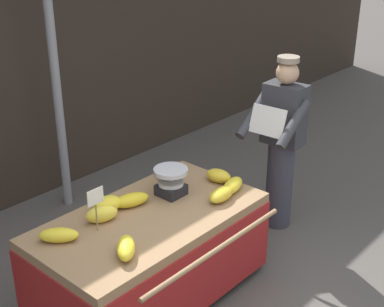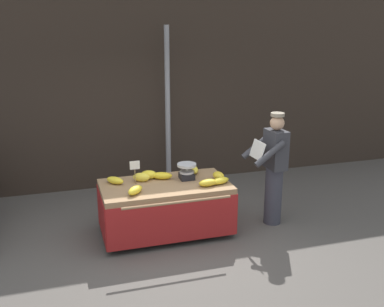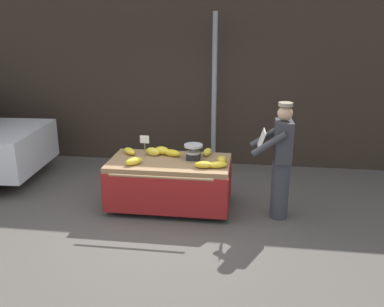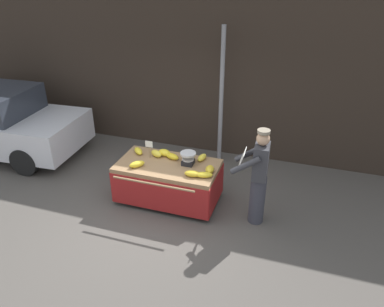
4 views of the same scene
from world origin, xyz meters
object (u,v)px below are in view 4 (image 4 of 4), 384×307
at_px(banana_bunch_1, 137,164).
at_px(banana_bunch_5, 210,169).
at_px(banana_bunch_7, 193,174).
at_px(street_pole, 221,98).
at_px(banana_bunch_2, 204,175).
at_px(banana_bunch_8, 202,158).
at_px(banana_bunch_0, 138,151).
at_px(banana_bunch_4, 164,153).
at_px(banana_bunch_6, 172,156).
at_px(vendor_person, 258,177).
at_px(banana_bunch_3, 156,154).
at_px(banana_cart, 168,174).
at_px(weighing_scale, 188,159).
at_px(price_sign, 149,146).

bearing_deg(banana_bunch_1, banana_bunch_5, 10.18).
distance_m(banana_bunch_5, banana_bunch_7, 0.32).
bearing_deg(street_pole, banana_bunch_2, -83.17).
relative_size(banana_bunch_2, banana_bunch_8, 1.10).
distance_m(banana_bunch_0, banana_bunch_5, 1.49).
distance_m(banana_bunch_2, banana_bunch_4, 1.05).
relative_size(street_pole, banana_bunch_8, 11.04).
distance_m(street_pole, banana_bunch_8, 1.61).
height_order(banana_bunch_6, banana_bunch_8, banana_bunch_6).
relative_size(banana_bunch_1, banana_bunch_4, 1.19).
relative_size(banana_bunch_5, vendor_person, 0.13).
bearing_deg(banana_bunch_3, banana_bunch_8, 9.38).
distance_m(street_pole, banana_bunch_5, 1.97).
distance_m(street_pole, banana_bunch_2, 2.15).
distance_m(banana_cart, banana_bunch_1, 0.60).
xyz_separation_m(banana_cart, banana_bunch_6, (0.00, 0.21, 0.26)).
xyz_separation_m(banana_cart, banana_bunch_7, (0.55, -0.26, 0.26)).
xyz_separation_m(banana_bunch_6, vendor_person, (1.63, -0.33, 0.06)).
bearing_deg(vendor_person, banana_bunch_4, 167.48).
xyz_separation_m(banana_bunch_7, vendor_person, (1.08, 0.14, 0.06)).
relative_size(banana_cart, banana_bunch_7, 6.53).
bearing_deg(banana_bunch_1, banana_bunch_4, 61.45).
bearing_deg(vendor_person, banana_bunch_7, -172.73).
height_order(banana_cart, weighing_scale, weighing_scale).
bearing_deg(banana_bunch_0, banana_bunch_2, -17.17).
bearing_deg(banana_bunch_3, vendor_person, -9.28).
height_order(banana_cart, banana_bunch_8, banana_bunch_8).
xyz_separation_m(banana_bunch_2, banana_bunch_5, (0.05, 0.19, 0.01)).
bearing_deg(banana_bunch_6, banana_cart, -91.04).
distance_m(price_sign, banana_bunch_6, 0.46).
bearing_deg(banana_bunch_7, weighing_scale, 119.38).
relative_size(price_sign, banana_bunch_2, 1.17).
distance_m(banana_bunch_4, vendor_person, 1.85).
height_order(banana_bunch_2, banana_bunch_6, banana_bunch_6).
relative_size(weighing_scale, banana_bunch_0, 1.00).
xyz_separation_m(banana_bunch_1, banana_bunch_7, (1.03, 0.01, -0.00)).
distance_m(street_pole, banana_bunch_3, 1.91).
bearing_deg(banana_bunch_7, street_pole, 91.48).
bearing_deg(banana_bunch_8, banana_bunch_4, -175.79).
distance_m(banana_bunch_5, vendor_person, 0.85).
distance_m(street_pole, banana_bunch_7, 2.17).
distance_m(banana_cart, banana_bunch_4, 0.43).
bearing_deg(banana_bunch_6, banana_bunch_8, 13.29).
bearing_deg(banana_bunch_5, banana_bunch_6, 162.75).
bearing_deg(weighing_scale, banana_bunch_6, 163.34).
relative_size(banana_bunch_1, banana_bunch_8, 1.06).
distance_m(street_pole, weighing_scale, 1.80).
xyz_separation_m(banana_bunch_5, banana_bunch_6, (-0.79, 0.24, -0.00)).
relative_size(banana_cart, banana_bunch_5, 8.06).
height_order(street_pole, banana_bunch_2, street_pole).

